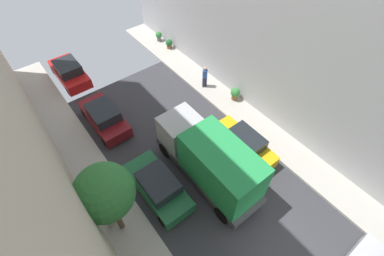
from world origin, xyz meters
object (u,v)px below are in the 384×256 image
street_tree_2 (105,193)px  potted_plant_0 (109,220)px  parked_car_left_1 (158,186)px  potted_plant_3 (159,36)px  pedestrian (205,76)px  potted_plant_5 (169,43)px  parked_car_left_2 (104,117)px  delivery_truck (210,160)px  parked_car_left_3 (69,72)px  parked_car_right_3 (242,145)px  potted_plant_1 (235,93)px

street_tree_2 → potted_plant_0: bearing=128.8°
parked_car_left_1 → potted_plant_0: parked_car_left_1 is taller
potted_plant_3 → street_tree_2: bearing=-129.8°
potted_plant_0 → potted_plant_3: potted_plant_3 is taller
pedestrian → potted_plant_5: (0.82, 5.74, -0.49)m
potted_plant_5 → parked_car_left_2: bearing=-150.8°
delivery_truck → street_tree_2: bearing=174.8°
parked_car_left_2 → parked_car_left_3: same height
delivery_truck → pedestrian: size_ratio=3.84×
parked_car_left_3 → potted_plant_3: parked_car_left_3 is taller
parked_car_right_3 → potted_plant_5: size_ratio=5.21×
parked_car_left_1 → delivery_truck: (2.70, -0.93, 1.07)m
parked_car_left_1 → potted_plant_0: 2.84m
delivery_truck → potted_plant_0: (-5.54, 0.92, -1.23)m
parked_car_right_3 → parked_car_left_2: bearing=127.5°
delivery_truck → potted_plant_5: bearing=64.8°
parked_car_right_3 → potted_plant_1: 4.52m
potted_plant_1 → potted_plant_0: bearing=-166.0°
parked_car_left_3 → potted_plant_0: bearing=-103.2°
delivery_truck → parked_car_left_1: bearing=161.0°
parked_car_left_3 → potted_plant_3: bearing=1.9°
parked_car_left_3 → potted_plant_0: 12.47m
parked_car_left_3 → parked_car_left_2: bearing=-90.0°
parked_car_left_1 → parked_car_left_2: size_ratio=1.00×
pedestrian → potted_plant_1: bearing=-72.1°
parked_car_left_3 → parked_car_right_3: (5.40, -12.91, 0.00)m
pedestrian → potted_plant_3: bearing=83.9°
parked_car_right_3 → delivery_truck: size_ratio=0.64×
pedestrian → potted_plant_1: (0.77, -2.40, -0.38)m
parked_car_right_3 → street_tree_2: 8.42m
pedestrian → potted_plant_0: 11.53m
delivery_truck → parked_car_right_3: bearing=3.2°
parked_car_right_3 → potted_plant_5: parked_car_right_3 is taller
parked_car_left_1 → potted_plant_0: (-2.84, -0.01, -0.16)m
parked_car_left_2 → potted_plant_0: bearing=-114.4°
potted_plant_0 → potted_plant_5: 15.56m
pedestrian → potted_plant_0: bearing=-153.4°
parked_car_right_3 → potted_plant_5: 12.02m
street_tree_2 → potted_plant_5: 15.94m
parked_car_right_3 → potted_plant_1: bearing=51.3°
parked_car_right_3 → potted_plant_0: 8.28m
parked_car_left_3 → parked_car_right_3: bearing=-67.3°
parked_car_left_1 → street_tree_2: (-2.48, -0.46, 2.96)m
delivery_truck → potted_plant_1: 6.73m
parked_car_left_3 → pedestrian: pedestrian is taller
parked_car_left_1 → potted_plant_1: 8.68m
potted_plant_5 → parked_car_right_3: bearing=-103.8°
potted_plant_0 → potted_plant_1: size_ratio=0.80×
potted_plant_0 → potted_plant_1: (11.07, 2.76, 0.13)m
parked_car_left_3 → potted_plant_5: bearing=-8.5°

